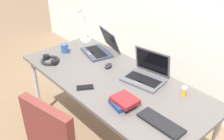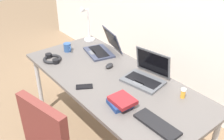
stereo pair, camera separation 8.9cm
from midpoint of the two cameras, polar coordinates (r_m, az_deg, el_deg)
name	(u,v)px [view 1 (the left image)]	position (r m, az deg, el deg)	size (l,w,h in m)	color
ground_plane	(112,140)	(2.69, -0.98, -15.27)	(12.00, 12.00, 0.00)	#7A6047
desk	(112,84)	(2.26, -1.13, -3.01)	(1.80, 0.80, 0.74)	#595451
desk_lamp	(83,25)	(2.87, -7.42, 9.92)	(0.12, 0.18, 0.40)	white
laptop_far_corner	(146,74)	(2.20, 6.36, -0.98)	(0.38, 0.33, 0.25)	#515459
laptop_back_left	(101,48)	(2.65, -3.50, 4.76)	(0.39, 0.37, 0.23)	#33384C
external_keyboard	(161,123)	(1.78, 9.27, -11.47)	(0.33, 0.12, 0.02)	black
computer_mouse	(108,66)	(2.38, -1.88, 0.94)	(0.06, 0.10, 0.03)	black
cell_phone	(85,87)	(2.11, -7.17, -3.84)	(0.06, 0.14, 0.01)	black
headphones	(50,60)	(2.56, -14.47, 2.11)	(0.21, 0.18, 0.04)	black
pill_bottle	(184,91)	(2.06, 14.41, -4.56)	(0.04, 0.04, 0.08)	gold
book_stack	(124,101)	(1.90, 1.22, -6.96)	(0.20, 0.18, 0.07)	navy
coffee_mug	(65,48)	(2.70, -11.31, 4.72)	(0.11, 0.08, 0.09)	#2D518C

